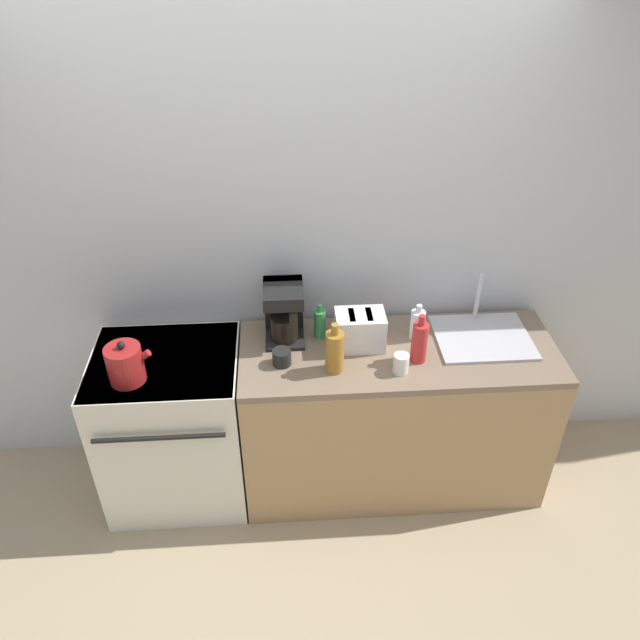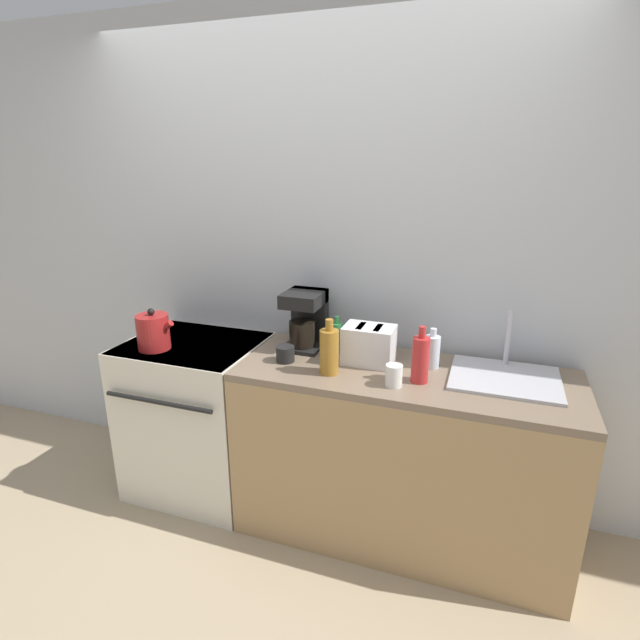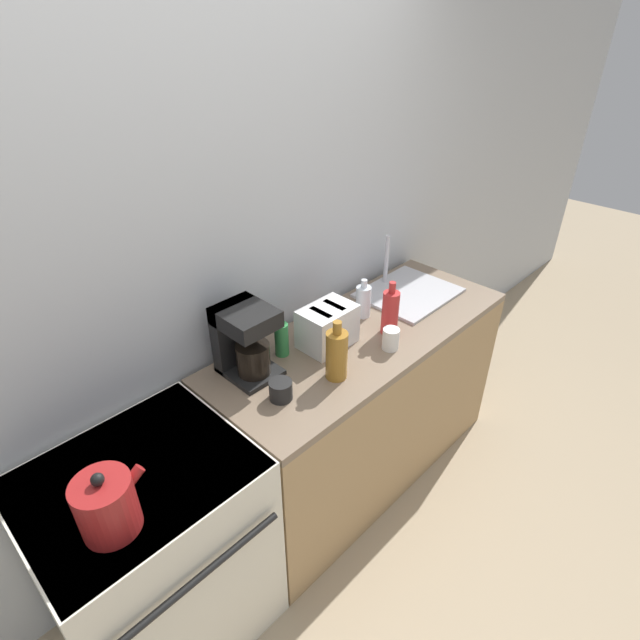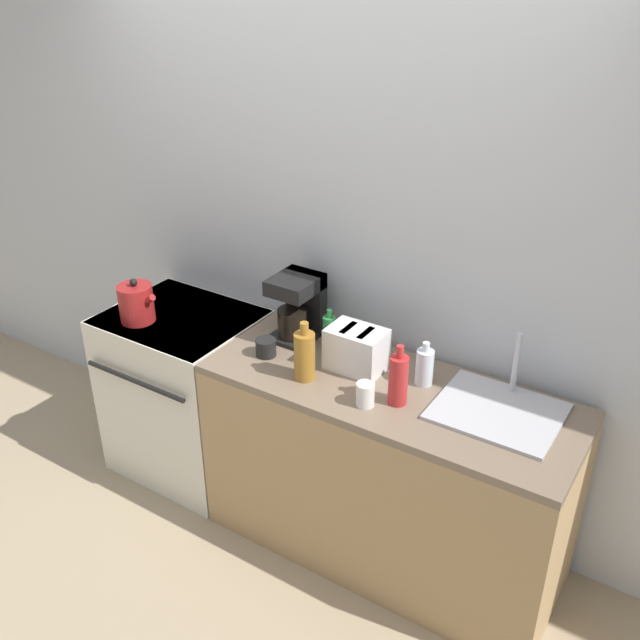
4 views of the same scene
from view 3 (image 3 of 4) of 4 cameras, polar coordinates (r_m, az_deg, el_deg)
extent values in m
plane|color=tan|center=(2.54, 0.81, -26.62)|extent=(12.00, 12.00, 0.00)
cube|color=silver|center=(2.03, -12.69, 5.91)|extent=(8.00, 0.05, 2.60)
cube|color=silver|center=(2.13, -18.04, -24.23)|extent=(0.72, 0.61, 0.89)
cube|color=black|center=(1.80, -20.43, -16.34)|extent=(0.70, 0.60, 0.02)
cylinder|color=black|center=(1.68, -23.40, -21.28)|extent=(0.19, 0.19, 0.01)
cylinder|color=black|center=(1.75, -13.66, -16.15)|extent=(0.19, 0.19, 0.01)
cylinder|color=black|center=(1.86, -26.88, -16.15)|extent=(0.19, 0.19, 0.01)
cylinder|color=black|center=(1.92, -18.00, -11.81)|extent=(0.19, 0.19, 0.01)
cylinder|color=black|center=(1.75, -13.54, -26.66)|extent=(0.61, 0.02, 0.02)
cube|color=tan|center=(2.61, 4.63, -9.86)|extent=(1.58, 0.61, 0.86)
cube|color=#7A6651|center=(2.33, 5.10, -1.69)|extent=(1.58, 0.61, 0.04)
cylinder|color=maroon|center=(1.61, -23.19, -18.96)|extent=(0.17, 0.17, 0.18)
sphere|color=black|center=(1.53, -24.10, -16.31)|extent=(0.04, 0.04, 0.04)
cylinder|color=maroon|center=(1.59, -20.87, -16.81)|extent=(0.09, 0.03, 0.08)
cube|color=white|center=(2.18, 0.85, -0.75)|extent=(0.24, 0.17, 0.19)
cube|color=black|center=(2.11, 0.08, 0.83)|extent=(0.03, 0.12, 0.01)
cube|color=black|center=(2.16, 1.65, 1.67)|extent=(0.03, 0.12, 0.01)
cube|color=black|center=(2.08, -7.94, -5.72)|extent=(0.19, 0.23, 0.02)
cube|color=black|center=(2.06, -9.73, -1.57)|extent=(0.19, 0.06, 0.30)
cube|color=black|center=(1.94, -8.50, 0.30)|extent=(0.19, 0.23, 0.07)
cylinder|color=black|center=(2.02, -7.59, -4.36)|extent=(0.14, 0.14, 0.13)
cube|color=#B7B7BC|center=(2.66, 10.10, 3.09)|extent=(0.48, 0.40, 0.01)
cylinder|color=silver|center=(2.68, 7.59, 6.75)|extent=(0.02, 0.02, 0.28)
cylinder|color=silver|center=(2.41, 4.96, 2.11)|extent=(0.07, 0.07, 0.16)
cylinder|color=silver|center=(2.36, 5.07, 4.16)|extent=(0.03, 0.03, 0.04)
cylinder|color=#B72828|center=(2.28, 8.02, 0.81)|extent=(0.08, 0.08, 0.21)
cylinder|color=#B72828|center=(2.21, 8.27, 3.69)|extent=(0.03, 0.03, 0.05)
cylinder|color=#338C47|center=(2.13, -4.41, -2.22)|extent=(0.06, 0.06, 0.15)
cylinder|color=#338C47|center=(2.08, -4.52, -0.06)|extent=(0.02, 0.02, 0.04)
cylinder|color=#9E6B23|center=(1.99, 1.92, -4.06)|extent=(0.09, 0.09, 0.21)
cylinder|color=#9E6B23|center=(1.91, 1.99, -0.88)|extent=(0.04, 0.04, 0.05)
cylinder|color=white|center=(2.20, 8.08, -2.15)|extent=(0.07, 0.07, 0.10)
cylinder|color=black|center=(1.93, -4.51, -8.00)|extent=(0.09, 0.09, 0.08)
camera|label=1|loc=(1.67, 106.40, 15.33)|focal=35.00mm
camera|label=2|loc=(2.12, 69.55, 2.28)|focal=28.00mm
camera|label=4|loc=(2.82, 72.69, 18.77)|focal=40.00mm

